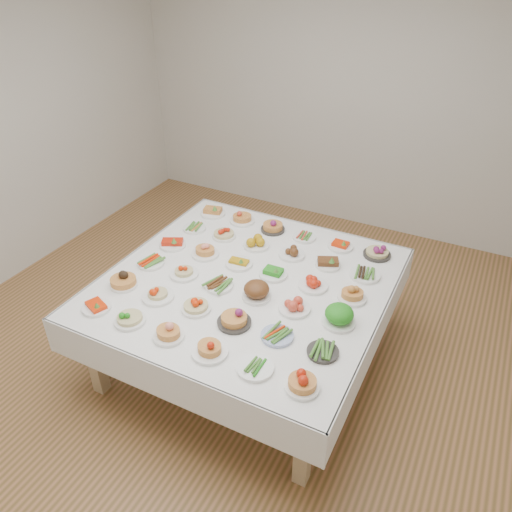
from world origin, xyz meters
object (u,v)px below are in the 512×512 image
at_px(dish_0, 96,306).
at_px(dish_18, 172,242).
at_px(display_table, 247,289).
at_px(dish_35, 378,250).

distance_m(dish_0, dish_18, 0.90).
xyz_separation_m(display_table, dish_18, (-0.76, 0.15, 0.11)).
height_order(display_table, dish_18, dish_18).
bearing_deg(dish_0, dish_18, 90.81).
bearing_deg(display_table, dish_0, -134.84).
bearing_deg(dish_0, display_table, 45.16).
xyz_separation_m(dish_0, dish_18, (-0.01, 0.90, 0.01)).
bearing_deg(display_table, dish_18, 168.74).
bearing_deg(dish_18, dish_35, 22.00).
height_order(dish_0, dish_18, dish_18).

